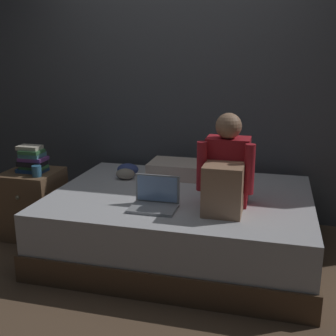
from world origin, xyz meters
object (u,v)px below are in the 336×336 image
at_px(person_sitting, 226,173).
at_px(book_stack, 32,160).
at_px(mug, 37,171).
at_px(clothes_pile, 127,171).
at_px(laptop, 155,200).
at_px(bed, 181,223).
at_px(pillow, 182,169).
at_px(nightstand, 34,204).

bearing_deg(person_sitting, book_stack, 172.56).
bearing_deg(mug, clothes_pile, 36.06).
bearing_deg(book_stack, laptop, -16.69).
xyz_separation_m(bed, clothes_pile, (-0.56, 0.32, 0.30)).
bearing_deg(book_stack, pillow, 21.30).
bearing_deg(bed, laptop, -106.62).
bearing_deg(nightstand, clothes_pile, 23.63).
relative_size(pillow, mug, 6.22).
distance_m(laptop, book_stack, 1.22).
bearing_deg(person_sitting, nightstand, 172.35).
bearing_deg(mug, pillow, 27.93).
xyz_separation_m(pillow, book_stack, (-1.18, -0.46, 0.12)).
height_order(bed, laptop, laptop).
bearing_deg(bed, pillow, 102.01).
relative_size(person_sitting, laptop, 2.05).
bearing_deg(mug, bed, 5.83).
xyz_separation_m(nightstand, clothes_pile, (0.74, 0.32, 0.26)).
distance_m(mug, clothes_pile, 0.76).
bearing_deg(book_stack, bed, 0.41).
distance_m(person_sitting, pillow, 0.84).
relative_size(bed, clothes_pile, 7.54).
relative_size(nightstand, mug, 6.38).
bearing_deg(nightstand, bed, -0.02).
height_order(bed, person_sitting, person_sitting).
height_order(mug, clothes_pile, mug).
bearing_deg(laptop, mug, 167.31).
relative_size(laptop, pillow, 0.57).
bearing_deg(nightstand, person_sitting, -7.65).
distance_m(nightstand, book_stack, 0.39).
relative_size(nightstand, clothes_pile, 2.17).
relative_size(person_sitting, clothes_pile, 2.47).
xyz_separation_m(bed, nightstand, (-1.30, 0.00, 0.04)).
xyz_separation_m(person_sitting, laptop, (-0.47, -0.14, -0.20)).
bearing_deg(pillow, mug, -152.07).
bearing_deg(bed, mug, -174.17).
height_order(laptop, clothes_pile, laptop).
distance_m(nightstand, clothes_pile, 0.85).
height_order(person_sitting, pillow, person_sitting).
distance_m(book_stack, clothes_pile, 0.80).
bearing_deg(person_sitting, laptop, -163.89).
distance_m(laptop, mug, 1.09).
height_order(laptop, mug, laptop).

